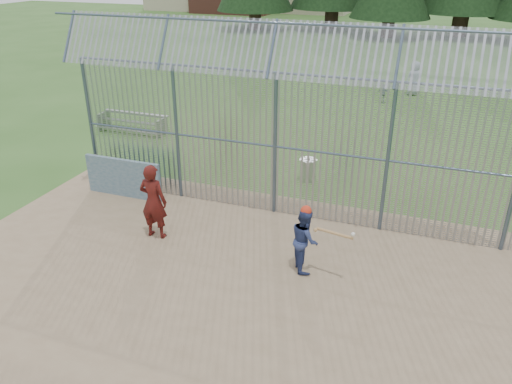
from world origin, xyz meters
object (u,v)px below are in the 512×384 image
at_px(onlooker, 153,201).
at_px(bleacher, 132,122).
at_px(dugout_wall, 123,178).
at_px(batter, 305,240).
at_px(trash_can, 308,170).

relative_size(onlooker, bleacher, 0.67).
xyz_separation_m(dugout_wall, batter, (6.16, -1.90, 0.17)).
height_order(dugout_wall, bleacher, dugout_wall).
bearing_deg(onlooker, batter, 177.83).
bearing_deg(dugout_wall, bleacher, 120.73).
xyz_separation_m(onlooker, bleacher, (-5.34, 7.18, -0.62)).
height_order(dugout_wall, onlooker, onlooker).
xyz_separation_m(dugout_wall, onlooker, (2.13, -1.78, 0.41)).
bearing_deg(onlooker, dugout_wall, -40.31).
distance_m(dugout_wall, bleacher, 6.29).
relative_size(dugout_wall, onlooker, 1.24).
bearing_deg(batter, onlooker, 60.61).
relative_size(dugout_wall, trash_can, 3.05).
relative_size(batter, bleacher, 0.51).
relative_size(trash_can, bleacher, 0.27).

